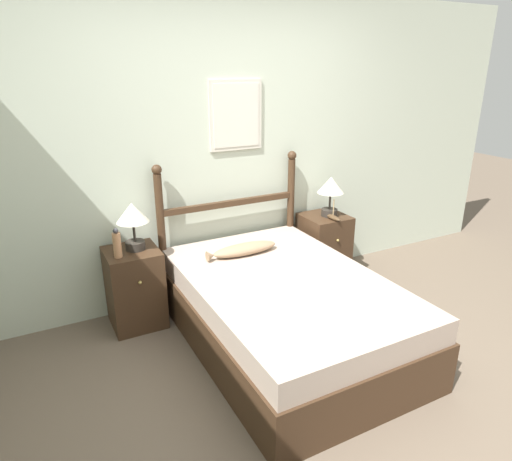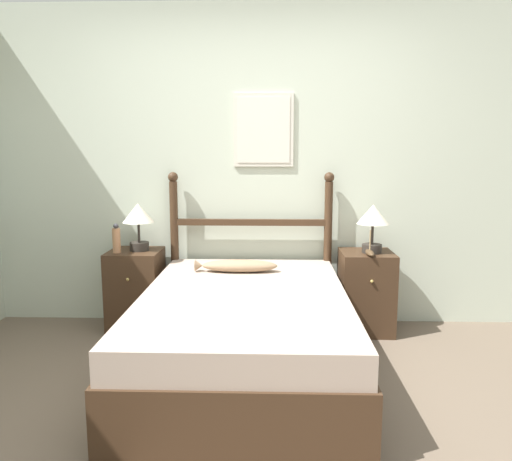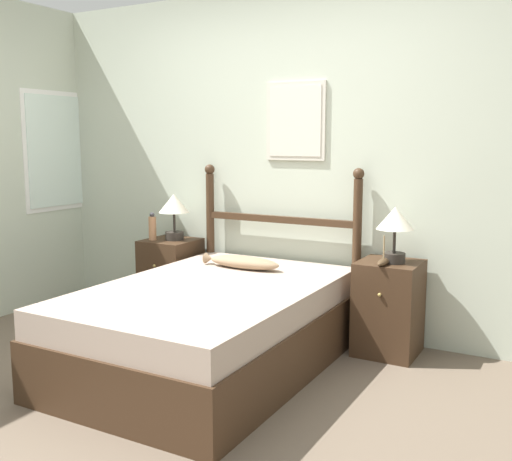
{
  "view_description": "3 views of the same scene",
  "coord_description": "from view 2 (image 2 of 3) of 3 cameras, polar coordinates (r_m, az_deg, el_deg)",
  "views": [
    {
      "loc": [
        -1.55,
        -1.82,
        1.98
      ],
      "look_at": [
        -0.01,
        1.1,
        0.76
      ],
      "focal_mm": 32.0,
      "sensor_mm": 36.0,
      "label": 1
    },
    {
      "loc": [
        0.18,
        -2.34,
        1.4
      ],
      "look_at": [
        0.07,
        1.1,
        0.86
      ],
      "focal_mm": 35.0,
      "sensor_mm": 36.0,
      "label": 2
    },
    {
      "loc": [
        2.03,
        -2.38,
        1.44
      ],
      "look_at": [
        0.08,
        1.14,
        0.83
      ],
      "focal_mm": 42.0,
      "sensor_mm": 36.0,
      "label": 3
    }
  ],
  "objects": [
    {
      "name": "ground_plane",
      "position": [
        2.73,
        -2.32,
        -21.9
      ],
      "size": [
        16.0,
        16.0,
        0.0
      ],
      "primitive_type": "plane",
      "color": "brown"
    },
    {
      "name": "wall_back",
      "position": [
        4.07,
        -0.67,
        7.25
      ],
      "size": [
        6.4,
        0.08,
        2.55
      ],
      "color": "beige",
      "rests_on": "ground_plane"
    },
    {
      "name": "bed",
      "position": [
        3.22,
        -1.3,
        -11.68
      ],
      "size": [
        1.3,
        1.96,
        0.53
      ],
      "color": "#3D2819",
      "rests_on": "ground_plane"
    },
    {
      "name": "headboard",
      "position": [
        4.03,
        -0.6,
        -1.27
      ],
      "size": [
        1.32,
        0.08,
        1.24
      ],
      "color": "#3D2819",
      "rests_on": "ground_plane"
    },
    {
      "name": "nightstand_left",
      "position": [
        4.1,
        -13.55,
        -6.6
      ],
      "size": [
        0.4,
        0.43,
        0.63
      ],
      "color": "#3D2819",
      "rests_on": "ground_plane"
    },
    {
      "name": "nightstand_right",
      "position": [
        4.02,
        12.44,
        -6.85
      ],
      "size": [
        0.4,
        0.43,
        0.63
      ],
      "color": "#3D2819",
      "rests_on": "ground_plane"
    },
    {
      "name": "table_lamp_left",
      "position": [
        3.98,
        -13.3,
        1.43
      ],
      "size": [
        0.24,
        0.24,
        0.37
      ],
      "color": "#2D2823",
      "rests_on": "nightstand_left"
    },
    {
      "name": "table_lamp_right",
      "position": [
        3.89,
        13.22,
        1.26
      ],
      "size": [
        0.24,
        0.24,
        0.37
      ],
      "color": "#2D2823",
      "rests_on": "nightstand_right"
    },
    {
      "name": "bottle",
      "position": [
        3.96,
        -15.66,
        -0.98
      ],
      "size": [
        0.06,
        0.06,
        0.23
      ],
      "color": "tan",
      "rests_on": "nightstand_left"
    },
    {
      "name": "model_boat",
      "position": [
        3.82,
        12.87,
        -2.45
      ],
      "size": [
        0.06,
        0.2,
        0.19
      ],
      "color": "#4C3823",
      "rests_on": "nightstand_right"
    },
    {
      "name": "fish_pillow",
      "position": [
        3.64,
        -2.09,
        -4.05
      ],
      "size": [
        0.6,
        0.16,
        0.09
      ],
      "color": "#997A5B",
      "rests_on": "bed"
    }
  ]
}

